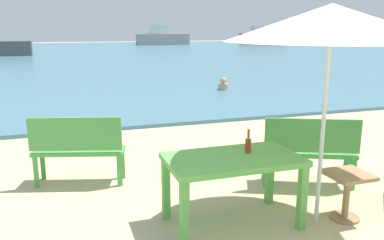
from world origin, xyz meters
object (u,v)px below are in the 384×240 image
(beer_bottle_amber, at_px, (248,144))
(bench_green_left, at_px, (78,146))
(bench_green_right, at_px, (310,148))
(swimmer_person, at_px, (223,85))
(patio_umbrella, at_px, (331,23))
(boat_barge, at_px, (162,38))
(picnic_table_green, at_px, (233,167))
(boat_ferry, at_px, (262,37))
(side_table_wood, at_px, (347,189))

(beer_bottle_amber, relative_size, bench_green_left, 0.21)
(bench_green_right, bearing_deg, beer_bottle_amber, -154.66)
(beer_bottle_amber, xyz_separation_m, swimmer_person, (3.23, 8.34, -0.61))
(patio_umbrella, xyz_separation_m, bench_green_right, (0.51, 0.91, -1.58))
(bench_green_right, height_order, boat_barge, boat_barge)
(picnic_table_green, distance_m, patio_umbrella, 1.73)
(boat_ferry, bearing_deg, boat_barge, 179.35)
(bench_green_left, xyz_separation_m, swimmer_person, (4.93, 6.75, -0.30))
(beer_bottle_amber, xyz_separation_m, side_table_wood, (1.03, -0.37, -0.50))
(bench_green_left, height_order, boat_barge, boat_barge)
(side_table_wood, height_order, boat_ferry, boat_ferry)
(swimmer_person, relative_size, boat_barge, 0.07)
(boat_ferry, bearing_deg, beer_bottle_amber, -118.34)
(side_table_wood, xyz_separation_m, boat_ferry, (22.61, 44.20, 0.53))
(bench_green_right, xyz_separation_m, boat_ferry, (22.46, 43.27, 0.34))
(patio_umbrella, bearing_deg, boat_ferry, 62.53)
(picnic_table_green, height_order, beer_bottle_amber, beer_bottle_amber)
(side_table_wood, bearing_deg, swimmer_person, 75.83)
(side_table_wood, relative_size, swimmer_person, 1.32)
(picnic_table_green, xyz_separation_m, bench_green_left, (-1.50, 1.67, -0.11))
(swimmer_person, bearing_deg, bench_green_right, -104.75)
(swimmer_person, bearing_deg, side_table_wood, -104.17)
(picnic_table_green, bearing_deg, patio_umbrella, -17.70)
(bench_green_left, bearing_deg, swimmer_person, 53.82)
(picnic_table_green, relative_size, side_table_wood, 2.59)
(beer_bottle_amber, height_order, boat_ferry, boat_ferry)
(beer_bottle_amber, height_order, bench_green_left, beer_bottle_amber)
(bench_green_left, height_order, swimmer_person, bench_green_left)
(boat_barge, bearing_deg, bench_green_right, -101.70)
(patio_umbrella, relative_size, bench_green_right, 1.85)
(bench_green_left, distance_m, boat_ferry, 49.26)
(beer_bottle_amber, relative_size, boat_ferry, 0.04)
(bench_green_left, distance_m, bench_green_right, 3.07)
(swimmer_person, height_order, boat_barge, boat_barge)
(patio_umbrella, height_order, swimmer_person, patio_umbrella)
(beer_bottle_amber, xyz_separation_m, bench_green_left, (-1.71, 1.60, -0.31))
(picnic_table_green, bearing_deg, swimmer_person, 67.79)
(beer_bottle_amber, distance_m, bench_green_right, 1.34)
(bench_green_right, bearing_deg, boat_ferry, 62.57)
(patio_umbrella, distance_m, swimmer_person, 9.25)
(side_table_wood, bearing_deg, beer_bottle_amber, 160.23)
(patio_umbrella, height_order, side_table_wood, patio_umbrella)
(boat_barge, bearing_deg, picnic_table_green, -103.26)
(picnic_table_green, bearing_deg, boat_barge, 76.74)
(bench_green_right, bearing_deg, bench_green_left, 160.21)
(patio_umbrella, bearing_deg, bench_green_left, 140.69)
(boat_ferry, bearing_deg, swimmer_person, -119.91)
(side_table_wood, bearing_deg, bench_green_left, 144.29)
(beer_bottle_amber, height_order, swimmer_person, beer_bottle_amber)
(bench_green_left, relative_size, swimmer_person, 3.06)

